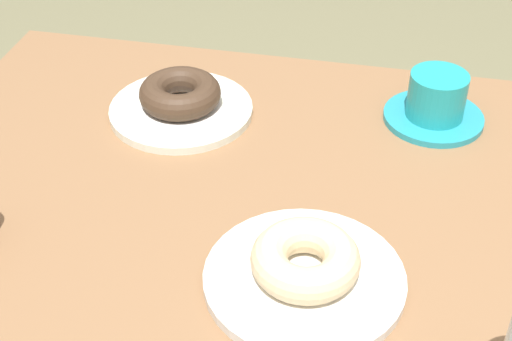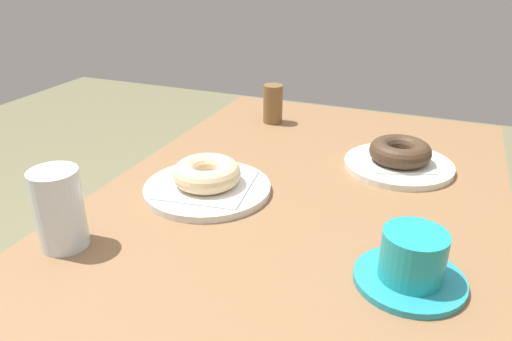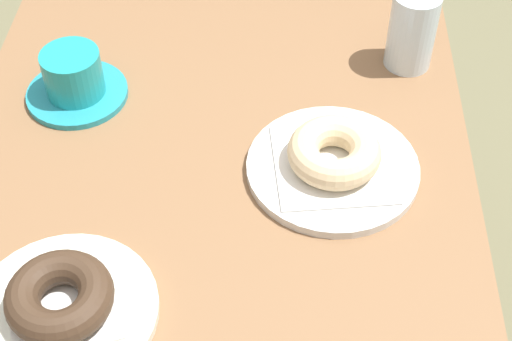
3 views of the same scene
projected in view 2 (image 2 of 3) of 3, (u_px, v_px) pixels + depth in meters
table at (276, 272)px, 0.75m from camera, size 1.22×0.65×0.76m
plate_chocolate_ring at (398, 165)px, 0.92m from camera, size 0.20×0.20×0.01m
napkin_chocolate_ring at (399, 161)px, 0.91m from camera, size 0.14×0.14×0.00m
donut_chocolate_ring at (400, 151)px, 0.90m from camera, size 0.11×0.11×0.04m
plate_sugar_ring at (207, 188)px, 0.83m from camera, size 0.21×0.21×0.01m
napkin_sugar_ring at (207, 184)px, 0.82m from camera, size 0.16×0.16×0.00m
donut_sugar_ring at (207, 173)px, 0.82m from camera, size 0.11×0.11×0.04m
water_glass at (59, 209)px, 0.66m from camera, size 0.07×0.07×0.11m
coffee_cup at (412, 262)px, 0.60m from camera, size 0.14×0.14×0.07m
sugar_jar at (273, 104)px, 1.13m from camera, size 0.04×0.04×0.09m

